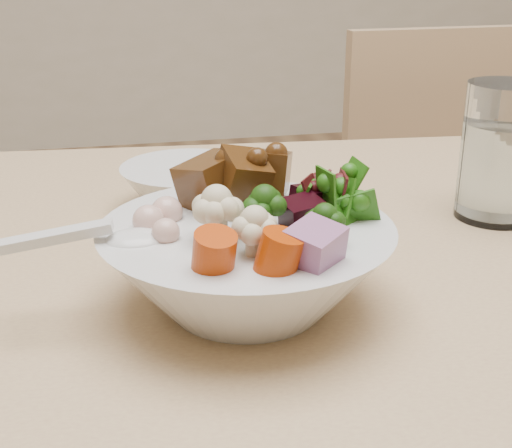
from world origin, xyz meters
name	(u,v)px	position (x,y,z in m)	size (l,w,h in m)	color
chair_far	(462,244)	(0.33, 0.40, 0.47)	(0.40, 0.40, 0.84)	tan
food_bowl	(248,260)	(-0.19, -0.20, 0.76)	(0.22, 0.22, 0.12)	silver
soup_spoon	(114,240)	(-0.29, -0.20, 0.79)	(0.13, 0.04, 0.02)	silver
water_glass	(501,158)	(0.09, -0.07, 0.79)	(0.08, 0.08, 0.14)	white
side_bowl	(188,187)	(-0.21, 0.02, 0.75)	(0.14, 0.14, 0.05)	silver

